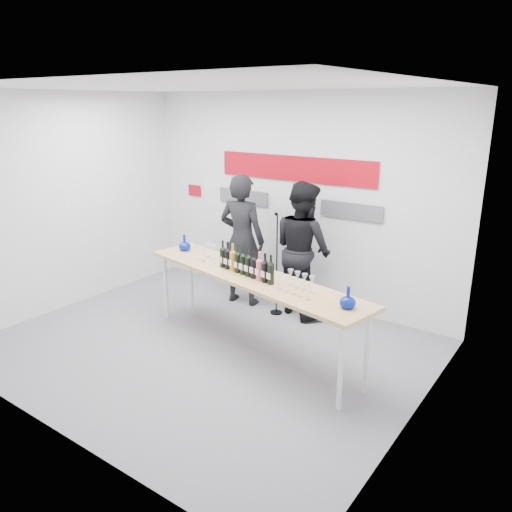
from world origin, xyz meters
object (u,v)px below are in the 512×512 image
Objects in this scene: presenter_left at (242,240)px; mic_stand at (276,284)px; presenter_right at (303,249)px; tasting_table at (251,281)px.

presenter_left reaches higher than mic_stand.
presenter_right reaches higher than mic_stand.
presenter_right is 0.60m from mic_stand.
tasting_table is at bearing 117.04° from presenter_right.
tasting_table is at bearing 122.53° from presenter_left.
presenter_right reaches higher than tasting_table.
mic_stand is (-0.26, -0.24, -0.48)m from presenter_right.
mic_stand is (0.64, -0.07, -0.51)m from presenter_left.
presenter_left reaches higher than presenter_right.
presenter_left is at bearing -168.80° from mic_stand.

